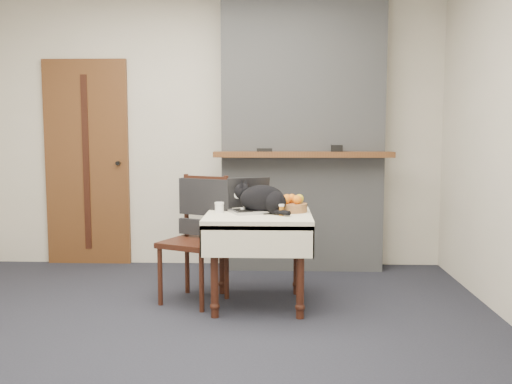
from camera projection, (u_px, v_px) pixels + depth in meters
ground at (174, 334)px, 3.69m from camera, size 4.50×4.50×0.00m
room_shell at (182, 66)px, 3.96m from camera, size 4.52×4.01×2.61m
door at (87, 163)px, 5.59m from camera, size 0.82×0.10×2.00m
chimney at (302, 132)px, 5.35m from camera, size 1.62×0.48×2.60m
side_table at (259, 228)px, 4.25m from camera, size 0.78×0.78×0.70m
laptop at (252, 203)px, 4.33m from camera, size 0.43×0.40×0.26m
cat at (263, 199)px, 4.25m from camera, size 0.44×0.35×0.24m
cream_jar at (219, 208)px, 4.27m from camera, size 0.07×0.07×0.08m
pill_bottle at (282, 210)px, 4.13m from camera, size 0.04×0.04×0.08m
fruit_basket at (292, 205)px, 4.32m from camera, size 0.23×0.23×0.13m
desk_clutter at (277, 212)px, 4.29m from camera, size 0.14×0.05×0.01m
chair at (200, 221)px, 4.41m from camera, size 0.57×0.57×0.97m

